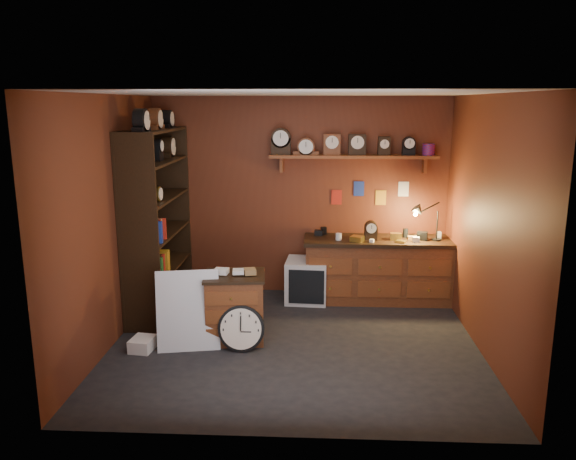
{
  "coord_description": "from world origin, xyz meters",
  "views": [
    {
      "loc": [
        0.22,
        -5.79,
        2.6
      ],
      "look_at": [
        -0.09,
        0.35,
        1.21
      ],
      "focal_mm": 35.0,
      "sensor_mm": 36.0,
      "label": 1
    }
  ],
  "objects_px": {
    "shelving_unit": "(155,214)",
    "big_round_clock": "(241,329)",
    "workbench": "(377,266)",
    "low_cabinet": "(235,304)"
  },
  "relations": [
    {
      "from": "shelving_unit",
      "to": "low_cabinet",
      "type": "xyz_separation_m",
      "value": [
        1.12,
        -0.89,
        -0.84
      ]
    },
    {
      "from": "workbench",
      "to": "low_cabinet",
      "type": "xyz_separation_m",
      "value": [
        -1.72,
        -1.39,
        -0.06
      ]
    },
    {
      "from": "shelving_unit",
      "to": "big_round_clock",
      "type": "distance_m",
      "value": 1.98
    },
    {
      "from": "low_cabinet",
      "to": "big_round_clock",
      "type": "distance_m",
      "value": 0.35
    },
    {
      "from": "low_cabinet",
      "to": "big_round_clock",
      "type": "xyz_separation_m",
      "value": [
        0.1,
        -0.29,
        -0.17
      ]
    },
    {
      "from": "workbench",
      "to": "big_round_clock",
      "type": "height_order",
      "value": "workbench"
    },
    {
      "from": "shelving_unit",
      "to": "big_round_clock",
      "type": "xyz_separation_m",
      "value": [
        1.23,
        -1.18,
        -1.01
      ]
    },
    {
      "from": "shelving_unit",
      "to": "workbench",
      "type": "relative_size",
      "value": 1.31
    },
    {
      "from": "workbench",
      "to": "shelving_unit",
      "type": "bearing_deg",
      "value": -170.13
    },
    {
      "from": "shelving_unit",
      "to": "workbench",
      "type": "height_order",
      "value": "shelving_unit"
    }
  ]
}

